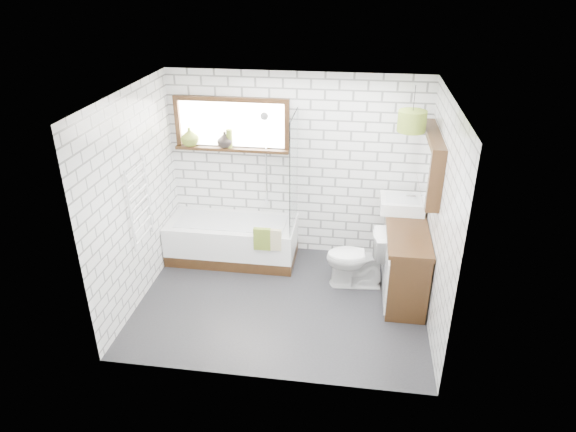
# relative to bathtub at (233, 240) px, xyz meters

# --- Properties ---
(floor) EXTENTS (3.40, 2.60, 0.01)m
(floor) POSITION_rel_bathtub_xyz_m (0.83, -0.92, -0.28)
(floor) COLOR black
(floor) RESTS_ON ground
(ceiling) EXTENTS (3.40, 2.60, 0.01)m
(ceiling) POSITION_rel_bathtub_xyz_m (0.83, -0.92, 2.23)
(ceiling) COLOR white
(ceiling) RESTS_ON ground
(wall_back) EXTENTS (3.40, 0.01, 2.50)m
(wall_back) POSITION_rel_bathtub_xyz_m (0.83, 0.39, 0.97)
(wall_back) COLOR white
(wall_back) RESTS_ON ground
(wall_front) EXTENTS (3.40, 0.01, 2.50)m
(wall_front) POSITION_rel_bathtub_xyz_m (0.83, -2.22, 0.97)
(wall_front) COLOR white
(wall_front) RESTS_ON ground
(wall_left) EXTENTS (0.01, 2.60, 2.50)m
(wall_left) POSITION_rel_bathtub_xyz_m (-0.88, -0.92, 0.97)
(wall_left) COLOR white
(wall_left) RESTS_ON ground
(wall_right) EXTENTS (0.01, 2.60, 2.50)m
(wall_right) POSITION_rel_bathtub_xyz_m (2.53, -0.92, 0.97)
(wall_right) COLOR white
(wall_right) RESTS_ON ground
(window) EXTENTS (1.52, 0.16, 0.68)m
(window) POSITION_rel_bathtub_xyz_m (-0.02, 0.34, 1.52)
(window) COLOR black
(window) RESTS_ON wall_back
(towel_radiator) EXTENTS (0.06, 0.52, 1.00)m
(towel_radiator) POSITION_rel_bathtub_xyz_m (-0.83, -0.92, 0.92)
(towel_radiator) COLOR white
(towel_radiator) RESTS_ON wall_left
(mirror_cabinet) EXTENTS (0.16, 1.20, 0.70)m
(mirror_cabinet) POSITION_rel_bathtub_xyz_m (2.45, -0.32, 1.37)
(mirror_cabinet) COLOR black
(mirror_cabinet) RESTS_ON wall_right
(shower_riser) EXTENTS (0.02, 0.02, 1.30)m
(shower_riser) POSITION_rel_bathtub_xyz_m (0.43, 0.34, 1.07)
(shower_riser) COLOR silver
(shower_riser) RESTS_ON wall_back
(bathtub) EXTENTS (1.73, 0.76, 0.56)m
(bathtub) POSITION_rel_bathtub_xyz_m (0.00, 0.00, 0.00)
(bathtub) COLOR white
(bathtub) RESTS_ON floor
(shower_screen) EXTENTS (0.02, 0.72, 1.50)m
(shower_screen) POSITION_rel_bathtub_xyz_m (0.84, 0.00, 1.03)
(shower_screen) COLOR white
(shower_screen) RESTS_ON bathtub
(towel_green) EXTENTS (0.22, 0.06, 0.30)m
(towel_green) POSITION_rel_bathtub_xyz_m (0.49, -0.38, 0.26)
(towel_green) COLOR olive
(towel_green) RESTS_ON bathtub
(towel_beige) EXTENTS (0.22, 0.05, 0.29)m
(towel_beige) POSITION_rel_bathtub_xyz_m (0.63, -0.38, 0.26)
(towel_beige) COLOR tan
(towel_beige) RESTS_ON bathtub
(vanity) EXTENTS (0.49, 1.53, 0.88)m
(vanity) POSITION_rel_bathtub_xyz_m (2.28, -0.40, 0.16)
(vanity) COLOR black
(vanity) RESTS_ON floor
(basin) EXTENTS (0.54, 0.47, 0.16)m
(basin) POSITION_rel_bathtub_xyz_m (2.22, 0.03, 0.68)
(basin) COLOR white
(basin) RESTS_ON vanity
(tap) EXTENTS (0.03, 0.03, 0.15)m
(tap) POSITION_rel_bathtub_xyz_m (2.38, 0.03, 0.72)
(tap) COLOR silver
(tap) RESTS_ON vanity
(toilet) EXTENTS (0.49, 0.79, 0.77)m
(toilet) POSITION_rel_bathtub_xyz_m (1.70, -0.43, 0.11)
(toilet) COLOR white
(toilet) RESTS_ON floor
(vase_olive) EXTENTS (0.30, 0.30, 0.25)m
(vase_olive) POSITION_rel_bathtub_xyz_m (-0.59, 0.31, 1.32)
(vase_olive) COLOR olive
(vase_olive) RESTS_ON window
(vase_dark) EXTENTS (0.24, 0.24, 0.21)m
(vase_dark) POSITION_rel_bathtub_xyz_m (-0.12, 0.31, 1.31)
(vase_dark) COLOR black
(vase_dark) RESTS_ON window
(bottle) EXTENTS (0.08, 0.08, 0.24)m
(bottle) POSITION_rel_bathtub_xyz_m (-0.05, 0.31, 1.32)
(bottle) COLOR olive
(bottle) RESTS_ON window
(pendant) EXTENTS (0.32, 0.32, 0.24)m
(pendant) POSITION_rel_bathtub_xyz_m (2.21, -0.24, 1.82)
(pendant) COLOR olive
(pendant) RESTS_ON ceiling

